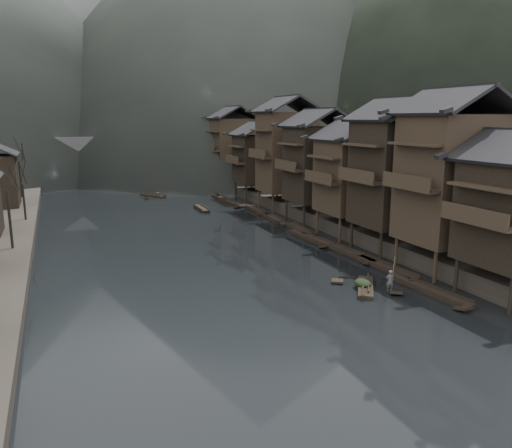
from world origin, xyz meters
TOP-DOWN VIEW (x-y plane):
  - water at (0.00, 0.00)m, footprint 300.00×300.00m
  - right_bank at (35.00, 40.00)m, footprint 40.00×200.00m
  - stilt_houses at (17.28, 19.50)m, footprint 9.00×67.60m
  - bare_trees at (-17.00, 21.15)m, footprint 3.83×62.22m
  - moored_sampans at (12.22, 20.65)m, footprint 3.03×60.29m
  - midriver_boats at (4.27, 52.61)m, footprint 7.84×39.06m
  - stone_bridge at (-0.00, 72.00)m, footprint 40.00×6.00m
  - hero_sampan at (8.39, -2.68)m, footprint 3.65×4.81m
  - cargo_heap at (8.25, -2.48)m, footprint 1.15×1.50m
  - boatman at (9.41, -4.19)m, footprint 0.70×0.60m
  - bamboo_pole at (9.61, -4.19)m, footprint 1.12×1.71m

SIDE VIEW (x-z plane):
  - water at x=0.00m, z-range 0.00..0.00m
  - midriver_boats at x=4.27m, z-range -0.02..0.43m
  - moored_sampans at x=12.22m, z-range -0.03..0.44m
  - hero_sampan at x=8.39m, z-range -0.02..0.42m
  - cargo_heap at x=8.25m, z-range 0.44..1.13m
  - right_bank at x=35.00m, z-range 0.00..1.80m
  - boatman at x=9.41m, z-range 0.44..2.05m
  - bamboo_pole at x=9.61m, z-range 2.05..5.59m
  - stone_bridge at x=0.00m, z-range 0.61..9.61m
  - bare_trees at x=-17.00m, z-range 2.59..10.24m
  - stilt_houses at x=17.28m, z-range 0.92..16.67m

